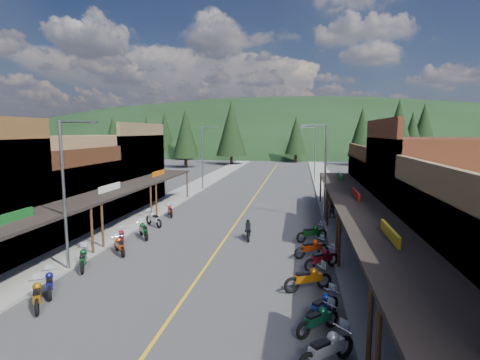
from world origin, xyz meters
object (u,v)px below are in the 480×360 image
at_px(bike_west_3, 37,294).
at_px(bike_west_8, 144,229).
at_px(pine_1, 186,132).
at_px(bike_east_3, 318,318).
at_px(bike_east_4, 322,305).
at_px(shop_west_2, 48,196).
at_px(bike_east_5, 308,277).
at_px(bike_east_8, 312,232).
at_px(shop_east_3, 398,186).
at_px(shop_east_2, 439,193).
at_px(streetlight_2, 323,167).
at_px(pine_9, 412,137).
at_px(pine_4, 362,132).
at_px(bike_west_5, 83,258).
at_px(bike_west_7, 121,237).
at_px(pedestrian_east_b, 330,207).
at_px(streetlight_1, 203,155).
at_px(bike_west_9, 154,218).
at_px(pine_3, 296,135).
at_px(bike_east_6, 322,258).
at_px(pine_5, 424,129).
at_px(pine_11, 398,133).
at_px(pedestrian_east_a, 360,245).
at_px(bike_west_6, 120,245).
at_px(rider_on_bike, 248,231).
at_px(pine_8, 147,139).
at_px(bike_west_10, 170,210).
at_px(pine_0, 113,135).
at_px(shop_west_3, 110,170).
at_px(streetlight_3, 314,152).
at_px(bike_east_7, 312,247).
at_px(bike_east_2, 327,347).
at_px(pine_10, 185,134).
at_px(pine_7, 165,132).
at_px(streetlight_0, 66,189).

height_order(bike_west_3, bike_west_8, bike_west_8).
relative_size(pine_1, bike_east_3, 6.12).
bearing_deg(bike_east_4, shop_west_2, -172.98).
bearing_deg(bike_east_5, shop_west_2, -139.06).
bearing_deg(bike_west_3, bike_east_8, 9.15).
relative_size(shop_east_3, bike_east_5, 4.65).
height_order(shop_east_2, streetlight_2, shop_east_2).
relative_size(pine_9, bike_east_4, 4.94).
relative_size(shop_east_2, bike_west_3, 5.05).
bearing_deg(pine_4, bike_west_5, -110.45).
height_order(bike_west_7, bike_east_5, bike_east_5).
bearing_deg(pedestrian_east_b, streetlight_1, -75.11).
distance_m(shop_west_2, bike_west_9, 8.02).
height_order(pine_3, bike_east_6, pine_3).
xyz_separation_m(shop_east_2, shop_east_3, (-0.03, 9.60, -0.99)).
xyz_separation_m(pine_5, pedestrian_east_b, (-26.39, -63.66, -6.91)).
distance_m(pine_11, bike_east_8, 39.65).
bearing_deg(bike_west_8, bike_east_3, -78.98).
bearing_deg(bike_west_3, pedestrian_east_a, -7.31).
bearing_deg(pine_11, pine_9, 60.26).
relative_size(bike_west_6, pedestrian_east_a, 1.10).
distance_m(shop_east_2, rider_on_bike, 12.54).
xyz_separation_m(streetlight_1, pine_8, (-15.05, 18.00, 1.52)).
relative_size(shop_east_2, streetlight_2, 1.36).
bearing_deg(bike_east_5, pine_4, 143.44).
bearing_deg(bike_west_10, bike_west_8, -114.95).
relative_size(pine_5, pine_8, 1.40).
bearing_deg(bike_west_10, bike_west_7, -119.84).
bearing_deg(pine_0, shop_west_3, -62.66).
bearing_deg(streetlight_3, pine_4, 69.78).
bearing_deg(pine_5, streetlight_2, -112.91).
height_order(pine_4, bike_east_4, pine_4).
bearing_deg(pine_11, bike_east_7, -109.67).
distance_m(shop_east_3, bike_east_4, 21.98).
distance_m(streetlight_3, pine_3, 36.18).
height_order(pine_4, bike_east_2, pine_4).
xyz_separation_m(shop_east_2, pine_10, (-31.78, 48.30, 3.27)).
xyz_separation_m(pine_5, bike_west_8, (-39.66, -71.51, -7.36)).
bearing_deg(bike_east_3, bike_west_5, -153.51).
xyz_separation_m(pine_3, pine_11, (16.00, -28.00, 0.70)).
bearing_deg(pedestrian_east_b, bike_west_10, -27.04).
bearing_deg(shop_west_3, bike_east_8, -26.42).
bearing_deg(bike_east_4, bike_west_8, 176.20).
xyz_separation_m(pine_11, bike_east_6, (-13.71, -41.61, -6.53)).
xyz_separation_m(streetlight_3, bike_east_8, (-1.04, -28.49, -3.80)).
xyz_separation_m(pine_7, bike_west_6, (26.31, -78.98, -6.65)).
xyz_separation_m(shop_west_3, streetlight_0, (6.83, -17.30, 0.94)).
xyz_separation_m(pine_3, bike_west_7, (-10.27, -67.59, -5.85)).
xyz_separation_m(streetlight_1, pine_3, (10.95, 44.00, 2.02)).
distance_m(pine_5, bike_west_10, 76.60).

